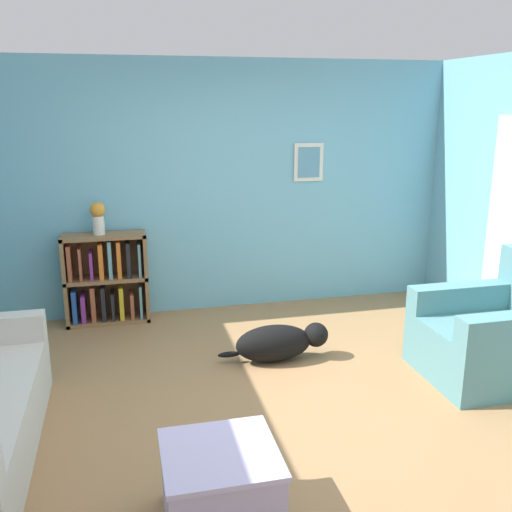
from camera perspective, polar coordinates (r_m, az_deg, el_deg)
ground_plane at (r=4.33m, az=1.27°, el=-14.94°), size 14.00×14.00×0.00m
wall_back at (r=6.01m, az=-4.09°, el=6.81°), size 5.60×0.13×2.60m
bookshelf at (r=5.93m, az=-14.78°, el=-2.34°), size 0.82×0.29×0.91m
recliner_chair at (r=5.05m, az=22.99°, el=-7.33°), size 1.05×0.90×0.98m
coffee_table at (r=3.23m, az=-3.57°, el=-21.83°), size 0.60×0.58×0.43m
dog at (r=4.97m, az=2.31°, el=-8.61°), size 0.97×0.29×0.32m
vase at (r=5.76m, az=-15.52°, el=3.84°), size 0.15×0.15×0.32m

